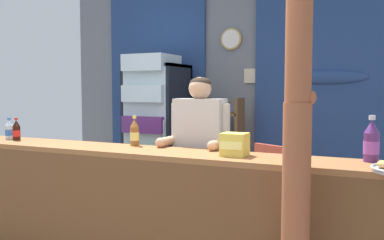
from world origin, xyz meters
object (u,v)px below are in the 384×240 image
at_px(drink_fridge, 156,122).
at_px(soda_bottle_cola, 16,131).
at_px(plastic_lawn_chair, 279,179).
at_px(bottle_shelf_rack, 222,149).
at_px(soda_bottle_water, 9,130).
at_px(stall_counter, 148,201).
at_px(snack_box_instant_noodle, 235,144).
at_px(soda_bottle_grape_soda, 371,142).
at_px(shopkeeper, 200,144).
at_px(timber_post, 298,112).
at_px(soda_bottle_iced_tea, 135,133).

relative_size(drink_fridge, soda_bottle_cola, 8.85).
bearing_deg(plastic_lawn_chair, bottle_shelf_rack, 145.41).
bearing_deg(soda_bottle_cola, soda_bottle_water, 163.25).
distance_m(stall_counter, snack_box_instant_noodle, 0.80).
xyz_separation_m(stall_counter, soda_bottle_grape_soda, (1.53, 0.25, 0.50)).
bearing_deg(stall_counter, shopkeeper, 69.91).
bearing_deg(shopkeeper, soda_bottle_cola, -166.53).
height_order(stall_counter, shopkeeper, shopkeeper).
xyz_separation_m(timber_post, shopkeeper, (-0.97, 0.83, -0.33)).
bearing_deg(plastic_lawn_chair, snack_box_instant_noodle, -89.17).
bearing_deg(soda_bottle_water, shopkeeper, 11.22).
xyz_separation_m(timber_post, soda_bottle_iced_tea, (-1.45, 0.58, -0.23)).
xyz_separation_m(soda_bottle_cola, soda_bottle_iced_tea, (1.19, 0.15, 0.02)).
bearing_deg(snack_box_instant_noodle, drink_fridge, 133.07).
height_order(timber_post, drink_fridge, timber_post).
bearing_deg(bottle_shelf_rack, soda_bottle_iced_tea, -92.27).
height_order(soda_bottle_cola, soda_bottle_water, soda_bottle_cola).
relative_size(stall_counter, snack_box_instant_noodle, 21.89).
height_order(stall_counter, snack_box_instant_noodle, snack_box_instant_noodle).
bearing_deg(bottle_shelf_rack, timber_post, -60.65).
xyz_separation_m(plastic_lawn_chair, soda_bottle_water, (-2.24, -1.39, 0.54)).
height_order(plastic_lawn_chair, snack_box_instant_noodle, snack_box_instant_noodle).
height_order(drink_fridge, soda_bottle_cola, drink_fridge).
bearing_deg(soda_bottle_water, stall_counter, -6.05).
bearing_deg(soda_bottle_water, plastic_lawn_chair, 31.94).
height_order(bottle_shelf_rack, plastic_lawn_chair, bottle_shelf_rack).
bearing_deg(plastic_lawn_chair, soda_bottle_iced_tea, -125.31).
bearing_deg(snack_box_instant_noodle, plastic_lawn_chair, 90.83).
relative_size(stall_counter, timber_post, 1.44).
xyz_separation_m(timber_post, drink_fridge, (-2.18, 2.20, -0.28)).
distance_m(soda_bottle_cola, soda_bottle_iced_tea, 1.19).
bearing_deg(soda_bottle_water, drink_fridge, 71.03).
bearing_deg(soda_bottle_water, soda_bottle_cola, -16.75).
bearing_deg(soda_bottle_iced_tea, soda_bottle_grape_soda, -0.93).
distance_m(drink_fridge, soda_bottle_water, 1.82).
distance_m(timber_post, soda_bottle_grape_soda, 0.69).
bearing_deg(soda_bottle_water, snack_box_instant_noodle, -1.39).
bearing_deg(snack_box_instant_noodle, soda_bottle_grape_soda, 8.39).
xyz_separation_m(shopkeeper, soda_bottle_cola, (-1.67, -0.40, 0.08)).
height_order(plastic_lawn_chair, soda_bottle_cola, soda_bottle_cola).
distance_m(stall_counter, timber_post, 1.39).
bearing_deg(shopkeeper, bottle_shelf_rack, 104.13).
bearing_deg(drink_fridge, timber_post, -45.26).
relative_size(timber_post, drink_fridge, 1.46).
xyz_separation_m(soda_bottle_iced_tea, snack_box_instant_noodle, (0.93, -0.16, -0.03)).
height_order(shopkeeper, soda_bottle_grape_soda, shopkeeper).
relative_size(soda_bottle_cola, soda_bottle_iced_tea, 0.83).
distance_m(timber_post, soda_bottle_water, 2.82).
height_order(soda_bottle_cola, soda_bottle_iced_tea, soda_bottle_iced_tea).
bearing_deg(timber_post, stall_counter, 165.41).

